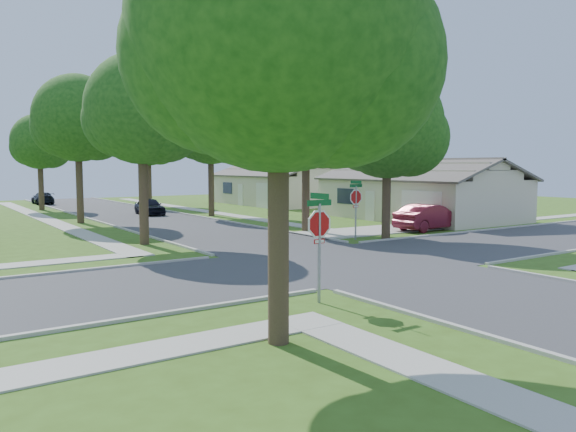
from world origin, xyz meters
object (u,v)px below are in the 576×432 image
(tree_sw_corner, at_px, (281,38))
(tree_e_far, at_px, (149,141))
(tree_w_near, at_px, (143,114))
(tree_ne_corner, at_px, (388,128))
(stop_sign_sw, at_px, (319,228))
(tree_e_near, at_px, (307,131))
(stop_sign_ne, at_px, (356,199))
(car_curb_east, at_px, (150,206))
(tree_w_mid, at_px, (78,122))
(car_curb_west, at_px, (43,198))
(car_driveway, at_px, (429,217))
(house_ne_near, at_px, (419,197))
(tree_e_mid, at_px, (211,131))
(house_ne_far, at_px, (280,189))
(tree_w_far, at_px, (40,144))

(tree_sw_corner, bearing_deg, tree_e_far, 73.44)
(tree_w_near, height_order, tree_ne_corner, tree_w_near)
(stop_sign_sw, distance_m, tree_e_near, 17.04)
(stop_sign_ne, xyz_separation_m, tree_e_near, (0.05, 4.31, 3.61))
(stop_sign_sw, bearing_deg, tree_sw_corner, -140.03)
(car_curb_east, bearing_deg, tree_w_mid, -147.01)
(stop_sign_sw, height_order, car_curb_west, stop_sign_sw)
(stop_sign_sw, xyz_separation_m, car_driveway, (15.67, 10.20, -1.27))
(stop_sign_ne, bearing_deg, house_ne_near, 29.14)
(tree_e_mid, xyz_separation_m, car_driveway, (6.21, -15.51, -5.49))
(tree_e_far, xyz_separation_m, house_ne_far, (11.24, -5.01, -4.46))
(stop_sign_sw, distance_m, tree_e_mid, 27.71)
(car_curb_west, bearing_deg, stop_sign_ne, 102.46)
(tree_w_far, relative_size, car_curb_west, 2.02)
(house_ne_far, bearing_deg, tree_e_far, 155.97)
(house_ne_far, xyz_separation_m, car_driveway, (-5.02, -23.50, -0.76))
(car_curb_west, bearing_deg, tree_w_near, 87.91)
(stop_sign_ne, bearing_deg, car_curb_west, 102.03)
(house_ne_near, bearing_deg, car_curb_west, 121.94)
(tree_w_mid, bearing_deg, house_ne_far, 21.17)
(tree_ne_corner, bearing_deg, stop_sign_ne, 163.45)
(tree_w_mid, bearing_deg, tree_w_near, -90.02)
(tree_e_mid, height_order, car_curb_west, tree_e_mid)
(tree_ne_corner, distance_m, car_driveway, 6.80)
(tree_e_far, bearing_deg, car_driveway, -77.70)
(tree_w_near, height_order, car_curb_west, tree_w_near)
(tree_e_near, relative_size, car_curb_west, 2.08)
(stop_sign_sw, height_order, house_ne_near, house_ne_near)
(tree_w_near, distance_m, house_ne_near, 21.24)
(tree_e_mid, xyz_separation_m, tree_w_mid, (-9.40, 0.00, 0.24))
(tree_e_mid, relative_size, car_driveway, 2.00)
(tree_e_near, xyz_separation_m, tree_ne_corner, (1.61, -4.80, -0.05))
(tree_w_mid, xyz_separation_m, house_ne_near, (20.63, -10.01, -4.97))
(stop_sign_ne, relative_size, tree_w_mid, 0.31)
(tree_w_mid, relative_size, tree_w_far, 1.19)
(tree_e_near, bearing_deg, tree_w_near, 180.00)
(stop_sign_sw, height_order, tree_w_near, tree_w_near)
(house_ne_near, bearing_deg, tree_w_far, 131.90)
(tree_sw_corner, distance_m, car_driveway, 22.91)
(tree_w_mid, distance_m, tree_ne_corner, 20.10)
(tree_e_far, distance_m, tree_w_mid, 16.05)
(tree_e_near, distance_m, house_ne_far, 23.30)
(car_curb_east, bearing_deg, tree_w_far, 124.01)
(tree_w_mid, relative_size, tree_ne_corner, 1.10)
(tree_w_near, height_order, car_curb_east, tree_w_near)
(stop_sign_ne, bearing_deg, tree_ne_corner, -16.55)
(stop_sign_sw, height_order, tree_w_far, tree_w_far)
(stop_sign_ne, xyz_separation_m, car_curb_east, (-3.50, 19.74, -1.38))
(stop_sign_sw, relative_size, car_curb_east, 0.78)
(stop_sign_ne, height_order, car_curb_east, stop_sign_ne)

